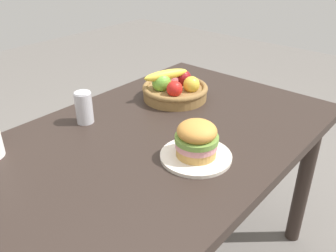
% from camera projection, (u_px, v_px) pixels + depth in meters
% --- Properties ---
extents(dining_table, '(1.40, 0.90, 0.75)m').
position_uv_depth(dining_table, '(159.00, 157.00, 1.36)').
color(dining_table, '#2D231E').
rests_on(dining_table, ground_plane).
extents(plate, '(0.24, 0.24, 0.01)m').
position_uv_depth(plate, '(196.00, 156.00, 1.17)').
color(plate, silver).
rests_on(plate, dining_table).
extents(sandwich, '(0.14, 0.14, 0.12)m').
position_uv_depth(sandwich, '(197.00, 139.00, 1.14)').
color(sandwich, tan).
rests_on(sandwich, plate).
extents(soda_can, '(0.07, 0.07, 0.13)m').
position_uv_depth(soda_can, '(84.00, 107.00, 1.37)').
color(soda_can, silver).
rests_on(soda_can, dining_table).
extents(fruit_basket, '(0.29, 0.29, 0.14)m').
position_uv_depth(fruit_basket, '(175.00, 88.00, 1.57)').
color(fruit_basket, olive).
rests_on(fruit_basket, dining_table).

